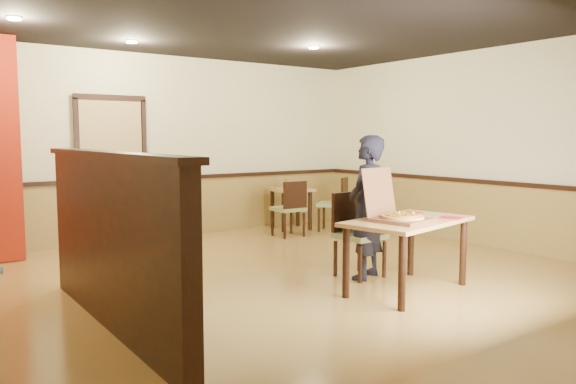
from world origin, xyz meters
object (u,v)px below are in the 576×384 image
at_px(main_table, 408,230).
at_px(pizza_box, 398,215).
at_px(side_chair_right, 336,202).
at_px(diner, 366,207).
at_px(diner_chair, 356,231).
at_px(side_table, 291,198).
at_px(condiment, 286,184).
at_px(side_chair_left, 290,206).

distance_m(main_table, pizza_box, 0.25).
relative_size(main_table, side_chair_right, 1.68).
relative_size(main_table, diner, 0.95).
bearing_deg(diner_chair, side_table, 63.61).
distance_m(side_chair_right, condiment, 0.93).
relative_size(side_chair_right, pizza_box, 1.38).
relative_size(side_chair_left, side_table, 1.16).
height_order(side_chair_left, diner, diner).
bearing_deg(diner, condiment, -137.11).
bearing_deg(pizza_box, main_table, 0.94).
xyz_separation_m(main_table, diner_chair, (0.00, 0.77, -0.12)).
distance_m(diner_chair, condiment, 3.40).
height_order(side_table, pizza_box, pizza_box).
relative_size(pizza_box, condiment, 4.44).
bearing_deg(side_chair_right, pizza_box, 20.90).
relative_size(diner, condiment, 10.78).
distance_m(side_table, diner, 3.43).
distance_m(main_table, diner_chair, 0.78).
distance_m(diner_chair, pizza_box, 0.88).
distance_m(diner_chair, side_chair_left, 2.56).
height_order(side_table, diner, diner).
distance_m(side_chair_left, diner, 2.71).
bearing_deg(main_table, diner_chair, 78.05).
bearing_deg(side_chair_right, diner_chair, 15.84).
relative_size(diner_chair, side_chair_left, 1.07).
height_order(side_chair_left, side_chair_right, side_chair_right).
xyz_separation_m(side_chair_right, condiment, (-0.52, 0.72, 0.27)).
xyz_separation_m(side_chair_left, diner, (-0.81, -2.56, 0.31)).
bearing_deg(side_chair_left, side_chair_right, -177.41).
bearing_deg(side_chair_right, main_table, 22.98).
bearing_deg(condiment, diner_chair, -111.66).
distance_m(main_table, condiment, 4.12).
xyz_separation_m(diner_chair, diner, (0.02, -0.15, 0.28)).
xyz_separation_m(side_table, condiment, (-0.03, 0.12, 0.24)).
relative_size(main_table, condiment, 10.27).
height_order(side_table, condiment, condiment).
bearing_deg(side_chair_right, diner, 17.75).
bearing_deg(pizza_box, side_table, 59.26).
xyz_separation_m(side_chair_left, side_chair_right, (0.94, 0.01, 0.01)).
distance_m(diner_chair, side_chair_right, 3.01).
distance_m(main_table, side_table, 4.02).
xyz_separation_m(side_chair_left, pizza_box, (-1.00, -3.22, 0.32)).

